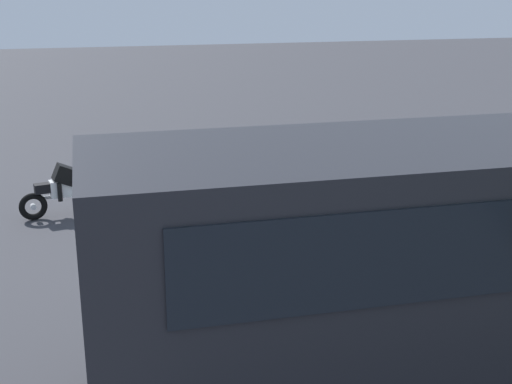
{
  "coord_description": "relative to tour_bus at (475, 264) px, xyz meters",
  "views": [
    {
      "loc": [
        3.21,
        12.24,
        5.09
      ],
      "look_at": [
        0.28,
        -0.21,
        1.1
      ],
      "focal_mm": 49.59,
      "sensor_mm": 36.0,
      "label": 1
    }
  ],
  "objects": [
    {
      "name": "bay_line_a",
      "position": [
        -4.23,
        -6.61,
        -1.64
      ],
      "size": [
        0.15,
        4.97,
        0.01
      ],
      "color": "white",
      "rests_on": "ground_plane"
    },
    {
      "name": "bay_line_c",
      "position": [
        1.39,
        -6.61,
        -1.64
      ],
      "size": [
        0.15,
        4.77,
        0.01
      ],
      "color": "white",
      "rests_on": "ground_plane"
    },
    {
      "name": "tour_bus",
      "position": [
        0.0,
        0.0,
        0.0
      ],
      "size": [
        9.47,
        2.67,
        3.25
      ],
      "color": "#26262B",
      "rests_on": "ground_plane"
    },
    {
      "name": "bay_line_d",
      "position": [
        4.19,
        -6.61,
        -1.64
      ],
      "size": [
        0.14,
        3.56,
        0.01
      ],
      "color": "white",
      "rests_on": "ground_plane"
    },
    {
      "name": "parked_motorcycle_dark",
      "position": [
        -1.82,
        -2.14,
        -1.16
      ],
      "size": [
        2.05,
        0.58,
        0.99
      ],
      "color": "black",
      "rests_on": "ground_plane"
    },
    {
      "name": "spectator_left",
      "position": [
        0.33,
        -2.98,
        -0.63
      ],
      "size": [
        0.57,
        0.38,
        1.72
      ],
      "color": "#473823",
      "rests_on": "ground_plane"
    },
    {
      "name": "traffic_cone",
      "position": [
        3.37,
        -8.06,
        -1.34
      ],
      "size": [
        0.34,
        0.34,
        0.63
      ],
      "color": "orange",
      "rests_on": "ground_plane"
    },
    {
      "name": "spectator_far_left",
      "position": [
        -0.74,
        -2.77,
        -0.59
      ],
      "size": [
        0.58,
        0.37,
        1.76
      ],
      "color": "#473823",
      "rests_on": "ground_plane"
    },
    {
      "name": "ground_plane",
      "position": [
        1.27,
        -5.02,
        -1.64
      ],
      "size": [
        80.0,
        80.0,
        0.0
      ],
      "primitive_type": "plane",
      "color": "#38383D"
    },
    {
      "name": "parked_motorcycle_silver",
      "position": [
        2.43,
        -2.27,
        -1.16
      ],
      "size": [
        2.05,
        0.58,
        0.99
      ],
      "color": "black",
      "rests_on": "ground_plane"
    },
    {
      "name": "spectator_centre",
      "position": [
        1.25,
        -3.07,
        -0.61
      ],
      "size": [
        0.58,
        0.34,
        1.72
      ],
      "color": "black",
      "rests_on": "ground_plane"
    },
    {
      "name": "bay_line_b",
      "position": [
        -1.42,
        -6.61,
        -1.64
      ],
      "size": [
        0.14,
        3.55,
        0.01
      ],
      "color": "white",
      "rests_on": "ground_plane"
    },
    {
      "name": "stunt_motorcycle",
      "position": [
        5.12,
        -7.96,
        -1.03
      ],
      "size": [
        2.03,
        0.7,
        1.23
      ],
      "color": "black",
      "rests_on": "ground_plane"
    }
  ]
}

